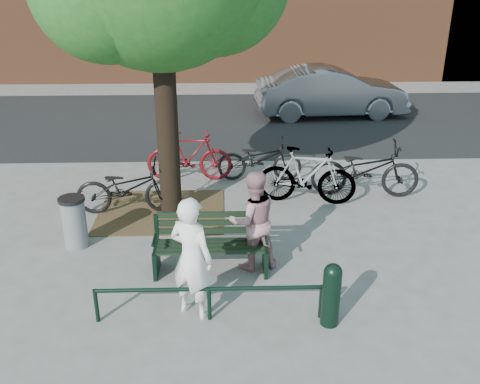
{
  "coord_description": "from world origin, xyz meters",
  "views": [
    {
      "loc": [
        0.22,
        -7.17,
        4.46
      ],
      "look_at": [
        0.48,
        1.0,
        0.92
      ],
      "focal_mm": 40.0,
      "sensor_mm": 36.0,
      "label": 1
    }
  ],
  "objects_px": {
    "bicycle_c": "(259,159)",
    "person_left": "(192,258)",
    "person_right": "(253,221)",
    "bollard": "(331,292)",
    "parked_car": "(331,92)",
    "park_bench": "(211,242)",
    "litter_bin": "(74,222)"
  },
  "relations": [
    {
      "from": "parked_car",
      "to": "bicycle_c",
      "type": "bearing_deg",
      "value": 150.4
    },
    {
      "from": "litter_bin",
      "to": "parked_car",
      "type": "distance_m",
      "value": 10.01
    },
    {
      "from": "bicycle_c",
      "to": "park_bench",
      "type": "bearing_deg",
      "value": 167.59
    },
    {
      "from": "park_bench",
      "to": "bicycle_c",
      "type": "height_order",
      "value": "park_bench"
    },
    {
      "from": "litter_bin",
      "to": "parked_car",
      "type": "bearing_deg",
      "value": 54.37
    },
    {
      "from": "park_bench",
      "to": "person_right",
      "type": "xyz_separation_m",
      "value": [
        0.65,
        0.07,
        0.33
      ]
    },
    {
      "from": "person_left",
      "to": "park_bench",
      "type": "bearing_deg",
      "value": -70.32
    },
    {
      "from": "park_bench",
      "to": "person_left",
      "type": "xyz_separation_m",
      "value": [
        -0.22,
        -1.13,
        0.39
      ]
    },
    {
      "from": "person_left",
      "to": "parked_car",
      "type": "xyz_separation_m",
      "value": [
        3.76,
        10.09,
        -0.11
      ]
    },
    {
      "from": "person_right",
      "to": "bollard",
      "type": "bearing_deg",
      "value": 107.52
    },
    {
      "from": "person_right",
      "to": "parked_car",
      "type": "bearing_deg",
      "value": -122.82
    },
    {
      "from": "person_right",
      "to": "bicycle_c",
      "type": "height_order",
      "value": "person_right"
    },
    {
      "from": "person_right",
      "to": "bollard",
      "type": "xyz_separation_m",
      "value": [
        0.95,
        -1.49,
        -0.32
      ]
    },
    {
      "from": "person_right",
      "to": "parked_car",
      "type": "xyz_separation_m",
      "value": [
        2.88,
        8.89,
        -0.05
      ]
    },
    {
      "from": "park_bench",
      "to": "person_left",
      "type": "height_order",
      "value": "person_left"
    },
    {
      "from": "park_bench",
      "to": "parked_car",
      "type": "height_order",
      "value": "parked_car"
    },
    {
      "from": "park_bench",
      "to": "litter_bin",
      "type": "distance_m",
      "value": 2.44
    },
    {
      "from": "parked_car",
      "to": "person_right",
      "type": "bearing_deg",
      "value": 158.26
    },
    {
      "from": "person_right",
      "to": "bicycle_c",
      "type": "bearing_deg",
      "value": -110.22
    },
    {
      "from": "litter_bin",
      "to": "person_right",
      "type": "bearing_deg",
      "value": -14.32
    },
    {
      "from": "person_left",
      "to": "person_right",
      "type": "xyz_separation_m",
      "value": [
        0.88,
        1.2,
        -0.06
      ]
    },
    {
      "from": "litter_bin",
      "to": "parked_car",
      "type": "height_order",
      "value": "parked_car"
    },
    {
      "from": "parked_car",
      "to": "park_bench",
      "type": "bearing_deg",
      "value": 154.7
    },
    {
      "from": "park_bench",
      "to": "person_right",
      "type": "distance_m",
      "value": 0.73
    },
    {
      "from": "park_bench",
      "to": "litter_bin",
      "type": "bearing_deg",
      "value": 160.26
    },
    {
      "from": "bollard",
      "to": "bicycle_c",
      "type": "bearing_deg",
      "value": 96.73
    },
    {
      "from": "person_left",
      "to": "bollard",
      "type": "relative_size",
      "value": 1.9
    },
    {
      "from": "person_left",
      "to": "bicycle_c",
      "type": "distance_m",
      "value": 5.01
    },
    {
      "from": "bollard",
      "to": "litter_bin",
      "type": "relative_size",
      "value": 1.02
    },
    {
      "from": "park_bench",
      "to": "person_left",
      "type": "bearing_deg",
      "value": -101.13
    },
    {
      "from": "person_right",
      "to": "park_bench",
      "type": "bearing_deg",
      "value": -8.65
    },
    {
      "from": "bicycle_c",
      "to": "person_left",
      "type": "bearing_deg",
      "value": 168.48
    }
  ]
}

